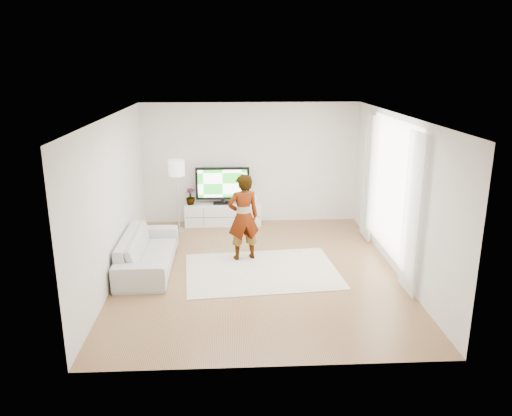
{
  "coord_description": "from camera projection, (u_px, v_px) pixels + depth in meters",
  "views": [
    {
      "loc": [
        -0.47,
        -8.42,
        3.67
      ],
      "look_at": [
        -0.01,
        0.4,
        1.08
      ],
      "focal_mm": 35.0,
      "sensor_mm": 36.0,
      "label": 1
    }
  ],
  "objects": [
    {
      "name": "player",
      "position": [
        243.0,
        217.0,
        9.44
      ],
      "size": [
        0.69,
        0.54,
        1.67
      ],
      "primitive_type": "imported",
      "rotation": [
        0.0,
        0.0,
        3.39
      ],
      "color": "#334772",
      "rests_on": "rug"
    },
    {
      "name": "media_console",
      "position": [
        223.0,
        214.0,
        11.67
      ],
      "size": [
        1.76,
        0.5,
        0.49
      ],
      "color": "white",
      "rests_on": "floor"
    },
    {
      "name": "potted_plant",
      "position": [
        190.0,
        196.0,
        11.51
      ],
      "size": [
        0.23,
        0.23,
        0.38
      ],
      "primitive_type": "imported",
      "rotation": [
        0.0,
        0.0,
        0.06
      ],
      "color": "#3F7238",
      "rests_on": "media_console"
    },
    {
      "name": "wall_back",
      "position": [
        251.0,
        163.0,
        11.6
      ],
      "size": [
        5.0,
        0.02,
        2.8
      ],
      "primitive_type": "cube",
      "color": "white",
      "rests_on": "floor"
    },
    {
      "name": "floor",
      "position": [
        258.0,
        271.0,
        9.12
      ],
      "size": [
        6.0,
        6.0,
        0.0
      ],
      "primitive_type": "plane",
      "color": "#AC784D",
      "rests_on": "ground"
    },
    {
      "name": "floor_lamp",
      "position": [
        177.0,
        171.0,
        10.94
      ],
      "size": [
        0.36,
        0.36,
        1.62
      ],
      "color": "silver",
      "rests_on": "floor"
    },
    {
      "name": "sofa",
      "position": [
        148.0,
        251.0,
        9.15
      ],
      "size": [
        0.9,
        2.28,
        0.66
      ],
      "primitive_type": "imported",
      "rotation": [
        0.0,
        0.0,
        1.57
      ],
      "color": "silver",
      "rests_on": "floor"
    },
    {
      "name": "curtain_far",
      "position": [
        368.0,
        178.0,
        10.4
      ],
      "size": [
        0.04,
        0.7,
        2.6
      ],
      "primitive_type": "cube",
      "color": "white",
      "rests_on": "floor"
    },
    {
      "name": "wall_front",
      "position": [
        272.0,
        263.0,
        5.85
      ],
      "size": [
        5.0,
        0.02,
        2.8
      ],
      "primitive_type": "cube",
      "color": "white",
      "rests_on": "floor"
    },
    {
      "name": "window",
      "position": [
        392.0,
        188.0,
        9.13
      ],
      "size": [
        0.01,
        2.6,
        2.5
      ],
      "primitive_type": "cube",
      "color": "white",
      "rests_on": "wall_right"
    },
    {
      "name": "rug",
      "position": [
        262.0,
        271.0,
        9.09
      ],
      "size": [
        2.89,
        2.19,
        0.01
      ],
      "primitive_type": "cube",
      "rotation": [
        0.0,
        0.0,
        0.09
      ],
      "color": "beige",
      "rests_on": "floor"
    },
    {
      "name": "television",
      "position": [
        223.0,
        184.0,
        11.49
      ],
      "size": [
        1.24,
        0.24,
        0.86
      ],
      "color": "black",
      "rests_on": "media_console"
    },
    {
      "name": "wall_right",
      "position": [
        398.0,
        195.0,
        8.85
      ],
      "size": [
        0.02,
        6.0,
        2.8
      ],
      "primitive_type": "cube",
      "color": "white",
      "rests_on": "floor"
    },
    {
      "name": "ceiling",
      "position": [
        258.0,
        116.0,
        8.33
      ],
      "size": [
        6.0,
        6.0,
        0.0
      ],
      "primitive_type": "plane",
      "color": "white",
      "rests_on": "wall_back"
    },
    {
      "name": "curtain_near",
      "position": [
        412.0,
        214.0,
        7.9
      ],
      "size": [
        0.04,
        0.7,
        2.6
      ],
      "primitive_type": "cube",
      "color": "white",
      "rests_on": "floor"
    },
    {
      "name": "wall_left",
      "position": [
        113.0,
        199.0,
        8.6
      ],
      "size": [
        0.02,
        6.0,
        2.8
      ],
      "primitive_type": "cube",
      "color": "white",
      "rests_on": "floor"
    },
    {
      "name": "game_console",
      "position": [
        256.0,
        199.0,
        11.61
      ],
      "size": [
        0.08,
        0.17,
        0.22
      ],
      "rotation": [
        0.0,
        0.0,
        -0.17
      ],
      "color": "white",
      "rests_on": "media_console"
    }
  ]
}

